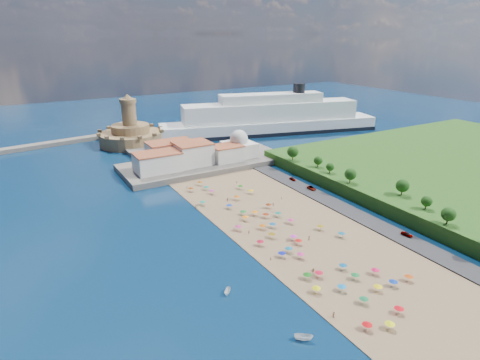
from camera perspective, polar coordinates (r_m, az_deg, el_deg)
ground at (r=155.65m, az=3.37°, el=-5.76°), size 700.00×700.00×0.00m
terrace at (r=219.10m, az=-4.96°, el=2.40°), size 90.00×36.00×3.00m
jetty at (r=243.17m, az=-13.22°, el=3.66°), size 18.00×70.00×2.40m
waterfront_buildings at (r=212.87m, az=-8.26°, el=3.53°), size 57.00×29.00×11.00m
domed_building at (r=224.14m, az=-0.16°, el=4.88°), size 16.00×16.00×15.00m
fortress at (r=269.81m, az=-15.26°, el=6.29°), size 40.00×40.00×32.40m
cruise_ship at (r=291.54m, az=4.40°, el=8.65°), size 159.05×62.34×34.59m
beach_parasols at (r=142.65m, az=6.15°, el=-7.43°), size 32.83×115.40×2.20m
beachgoers at (r=152.78m, az=2.15°, el=-5.79°), size 36.86×102.32×1.88m
moored_boats at (r=105.96m, az=4.87°, el=-19.19°), size 10.90×28.65×1.74m
parked_cars at (r=178.46m, az=12.42°, el=-2.25°), size 2.59×70.13×1.37m
hillside_trees at (r=178.71m, az=17.15°, el=0.26°), size 14.72×107.84×7.45m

